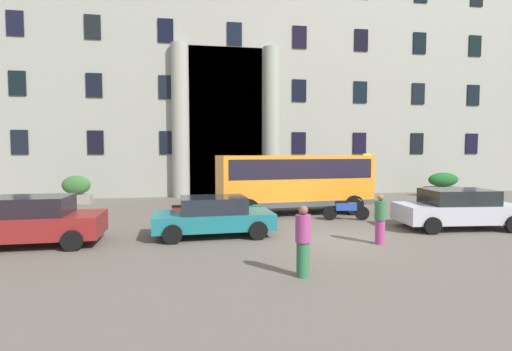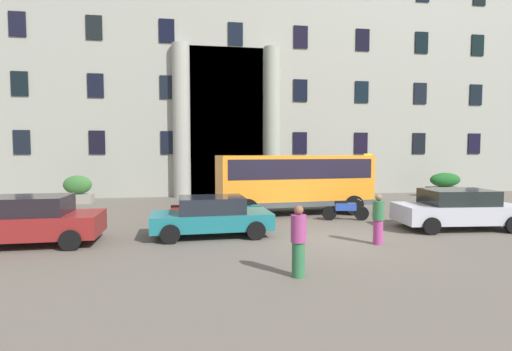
% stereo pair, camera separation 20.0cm
% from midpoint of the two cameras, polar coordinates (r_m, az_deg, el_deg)
% --- Properties ---
extents(ground_plane, '(80.00, 64.00, 0.12)m').
position_cam_midpoint_polar(ground_plane, '(13.19, 12.16, -9.55)').
color(ground_plane, '#59524A').
extents(office_building_facade, '(37.64, 9.79, 15.78)m').
position_cam_midpoint_polar(office_building_facade, '(30.20, -0.18, 13.09)').
color(office_building_facade, gray).
rests_on(office_building_facade, ground_plane).
extents(orange_minibus, '(7.31, 3.09, 2.73)m').
position_cam_midpoint_polar(orange_minibus, '(18.09, 5.42, -0.49)').
color(orange_minibus, orange).
rests_on(orange_minibus, ground_plane).
extents(bus_stop_sign, '(0.44, 0.08, 2.80)m').
position_cam_midpoint_polar(bus_stop_sign, '(21.62, 15.88, 0.30)').
color(bus_stop_sign, '#979F19').
rests_on(bus_stop_sign, ground_plane).
extents(hedge_planter_west, '(1.59, 0.80, 1.57)m').
position_cam_midpoint_polar(hedge_planter_west, '(23.65, -25.38, -1.97)').
color(hedge_planter_west, gray).
rests_on(hedge_planter_west, ground_plane).
extents(hedge_planter_far_west, '(2.16, 0.97, 1.54)m').
position_cam_midpoint_polar(hedge_planter_far_west, '(27.51, 25.89, -1.28)').
color(hedge_planter_far_west, slate).
rests_on(hedge_planter_far_west, ground_plane).
extents(hedge_planter_far_east, '(2.17, 0.89, 1.38)m').
position_cam_midpoint_polar(hedge_planter_far_east, '(22.70, -3.04, -2.08)').
color(hedge_planter_far_east, gray).
rests_on(hedge_planter_far_east, ground_plane).
extents(parked_coupe_end, '(4.25, 2.20, 1.54)m').
position_cam_midpoint_polar(parked_coupe_end, '(13.89, -30.84, -5.80)').
color(parked_coupe_end, maroon).
rests_on(parked_coupe_end, ground_plane).
extents(white_taxi_kerbside, '(4.59, 2.34, 1.49)m').
position_cam_midpoint_polar(white_taxi_kerbside, '(16.41, 27.49, -4.39)').
color(white_taxi_kerbside, '#AFB1BD').
rests_on(white_taxi_kerbside, ground_plane).
extents(parked_sedan_far, '(4.16, 2.20, 1.36)m').
position_cam_midpoint_polar(parked_sedan_far, '(13.40, -6.79, -5.98)').
color(parked_sedan_far, '#19656D').
rests_on(parked_sedan_far, ground_plane).
extents(motorcycle_far_end, '(1.91, 0.58, 0.89)m').
position_cam_midpoint_polar(motorcycle_far_end, '(15.66, -1.38, -5.46)').
color(motorcycle_far_end, black).
rests_on(motorcycle_far_end, ground_plane).
extents(motorcycle_near_kerb, '(2.01, 0.55, 0.89)m').
position_cam_midpoint_polar(motorcycle_near_kerb, '(15.38, -11.29, -5.68)').
color(motorcycle_near_kerb, black).
rests_on(motorcycle_near_kerb, ground_plane).
extents(scooter_by_planter, '(1.95, 0.60, 0.89)m').
position_cam_midpoint_polar(scooter_by_planter, '(16.73, 12.76, -4.96)').
color(scooter_by_planter, black).
rests_on(scooter_by_planter, ground_plane).
extents(pedestrian_man_red_shirt, '(0.36, 0.36, 1.58)m').
position_cam_midpoint_polar(pedestrian_man_red_shirt, '(12.72, 17.57, -6.21)').
color(pedestrian_man_red_shirt, '#9C3575').
rests_on(pedestrian_man_red_shirt, ground_plane).
extents(pedestrian_woman_with_bag, '(0.36, 0.36, 1.68)m').
position_cam_midpoint_polar(pedestrian_woman_with_bag, '(9.08, 6.37, -9.65)').
color(pedestrian_woman_with_bag, '#29633C').
rests_on(pedestrian_woman_with_bag, ground_plane).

